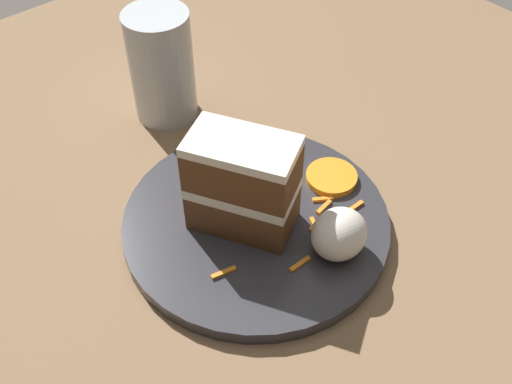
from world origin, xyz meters
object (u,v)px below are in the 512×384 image
(drinking_glass, at_px, (162,73))
(plate, at_px, (256,222))
(cream_dollop, at_px, (339,234))
(cake_slice, at_px, (243,184))
(orange_garnish, at_px, (331,177))

(drinking_glass, bearing_deg, plate, -100.90)
(cream_dollop, height_order, drinking_glass, drinking_glass)
(plate, xyz_separation_m, cream_dollop, (0.03, -0.08, 0.03))
(plate, bearing_deg, cream_dollop, -69.98)
(cake_slice, height_order, orange_garnish, cake_slice)
(cream_dollop, xyz_separation_m, drinking_glass, (0.01, 0.28, 0.02))
(plate, height_order, cake_slice, cake_slice)
(plate, xyz_separation_m, cake_slice, (-0.01, 0.00, 0.06))
(cream_dollop, xyz_separation_m, orange_garnish, (0.06, 0.07, -0.02))
(orange_garnish, height_order, drinking_glass, drinking_glass)
(cake_slice, height_order, cream_dollop, cake_slice)
(cake_slice, distance_m, drinking_glass, 0.20)
(cream_dollop, relative_size, orange_garnish, 1.01)
(cream_dollop, bearing_deg, plate, 110.02)
(cake_slice, distance_m, orange_garnish, 0.11)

